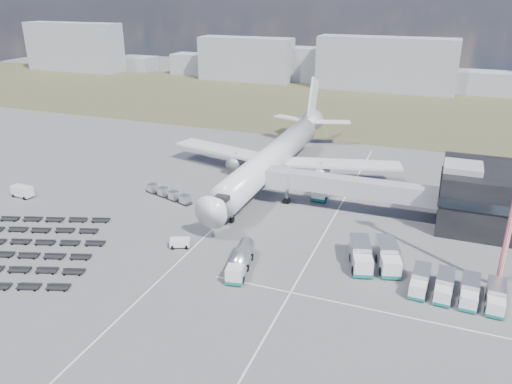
% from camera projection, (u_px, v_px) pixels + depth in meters
% --- Properties ---
extents(ground, '(420.00, 420.00, 0.00)m').
position_uv_depth(ground, '(209.00, 245.00, 78.80)').
color(ground, '#565659').
rests_on(ground, ground).
extents(grass_strip, '(420.00, 90.00, 0.01)m').
position_uv_depth(grass_strip, '(348.00, 106.00, 173.92)').
color(grass_strip, '#4C462D').
rests_on(grass_strip, ground).
extents(lane_markings, '(47.12, 110.00, 0.01)m').
position_uv_depth(lane_markings, '(274.00, 248.00, 78.13)').
color(lane_markings, silver).
rests_on(lane_markings, ground).
extents(jet_bridge, '(30.30, 3.80, 7.05)m').
position_uv_depth(jet_bridge, '(338.00, 185.00, 89.25)').
color(jet_bridge, '#939399').
rests_on(jet_bridge, ground).
extents(airliner, '(51.59, 64.53, 17.62)m').
position_uv_depth(airliner, '(276.00, 155.00, 104.81)').
color(airliner, silver).
rests_on(airliner, ground).
extents(skyline, '(316.00, 25.07, 22.94)m').
position_uv_depth(skyline, '(341.00, 64.00, 207.54)').
color(skyline, '#90939D').
rests_on(skyline, ground).
extents(fuel_tanker, '(4.05, 9.67, 3.04)m').
position_uv_depth(fuel_tanker, '(240.00, 261.00, 71.38)').
color(fuel_tanker, silver).
rests_on(fuel_tanker, ground).
extents(pushback_tug, '(3.52, 2.82, 1.41)m').
position_uv_depth(pushback_tug, '(180.00, 243.00, 78.05)').
color(pushback_tug, silver).
rests_on(pushback_tug, ground).
extents(utility_van, '(4.37, 2.22, 2.27)m').
position_uv_depth(utility_van, '(22.00, 192.00, 96.84)').
color(utility_van, silver).
rests_on(utility_van, ground).
extents(catering_truck, '(3.06, 6.95, 3.14)m').
position_uv_depth(catering_truck, '(323.00, 189.00, 96.84)').
color(catering_truck, silver).
rests_on(catering_truck, ground).
extents(service_trucks_near, '(8.56, 9.45, 3.18)m').
position_uv_depth(service_trucks_near, '(374.00, 256.00, 72.29)').
color(service_trucks_near, silver).
rests_on(service_trucks_near, ground).
extents(service_trucks_far, '(11.79, 6.93, 2.55)m').
position_uv_depth(service_trucks_far, '(457.00, 289.00, 64.90)').
color(service_trucks_far, silver).
rests_on(service_trucks_far, ground).
extents(uld_row, '(11.62, 5.03, 1.62)m').
position_uv_depth(uld_row, '(168.00, 194.00, 96.38)').
color(uld_row, black).
rests_on(uld_row, ground).
extents(baggage_dollies, '(31.87, 29.65, 0.72)m').
position_uv_depth(baggage_dollies, '(9.00, 249.00, 77.12)').
color(baggage_dollies, black).
rests_on(baggage_dollies, ground).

